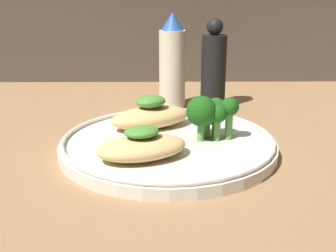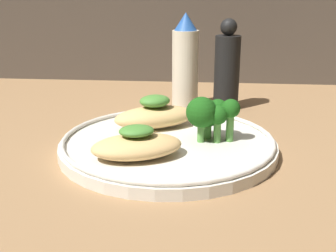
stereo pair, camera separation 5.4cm
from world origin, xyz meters
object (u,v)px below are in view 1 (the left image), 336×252
object	(u,v)px
sauce_bottle	(172,63)
pepper_grinder	(214,68)
broccoli_bunch	(210,113)
plate	(168,144)

from	to	relation	value
sauce_bottle	pepper_grinder	world-z (taller)	sauce_bottle
broccoli_bunch	pepper_grinder	world-z (taller)	pepper_grinder
broccoli_bunch	sauce_bottle	size ratio (longest dim) A/B	0.42
sauce_bottle	pepper_grinder	xyz separation A→B (cm)	(7.21, -0.00, -0.86)
broccoli_bunch	sauce_bottle	xyz separation A→B (cm)	(-4.36, 20.94, 2.83)
plate	sauce_bottle	xyz separation A→B (cm)	(0.99, 21.47, 6.86)
plate	sauce_bottle	distance (cm)	22.57
plate	broccoli_bunch	distance (cm)	6.72
broccoli_bunch	pepper_grinder	xyz separation A→B (cm)	(2.85, 20.94, 1.98)
sauce_bottle	pepper_grinder	distance (cm)	7.26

